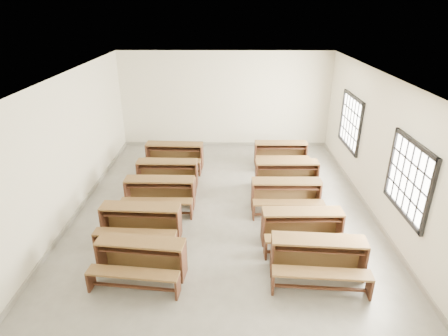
{
  "coord_description": "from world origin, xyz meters",
  "views": [
    {
      "loc": [
        0.08,
        -8.11,
        4.6
      ],
      "look_at": [
        0.0,
        0.0,
        1.0
      ],
      "focal_mm": 30.0,
      "sensor_mm": 36.0,
      "label": 1
    }
  ],
  "objects_px": {
    "desk_set_2": "(160,191)",
    "desk_set_6": "(302,225)",
    "desk_set_4": "(174,154)",
    "desk_set_7": "(286,193)",
    "desk_set_0": "(141,256)",
    "desk_set_3": "(167,172)",
    "desk_set_1": "(141,220)",
    "desk_set_8": "(287,173)",
    "desk_set_9": "(281,152)",
    "desk_set_5": "(318,255)"
  },
  "relations": [
    {
      "from": "desk_set_3",
      "to": "desk_set_6",
      "type": "bearing_deg",
      "value": -39.15
    },
    {
      "from": "desk_set_4",
      "to": "desk_set_7",
      "type": "distance_m",
      "value": 3.87
    },
    {
      "from": "desk_set_5",
      "to": "desk_set_1",
      "type": "bearing_deg",
      "value": 165.34
    },
    {
      "from": "desk_set_8",
      "to": "desk_set_4",
      "type": "bearing_deg",
      "value": 157.08
    },
    {
      "from": "desk_set_1",
      "to": "desk_set_7",
      "type": "xyz_separation_m",
      "value": [
        3.22,
        1.26,
        -0.0
      ]
    },
    {
      "from": "desk_set_2",
      "to": "desk_set_9",
      "type": "height_order",
      "value": "desk_set_2"
    },
    {
      "from": "desk_set_3",
      "to": "desk_set_8",
      "type": "height_order",
      "value": "desk_set_8"
    },
    {
      "from": "desk_set_1",
      "to": "desk_set_2",
      "type": "relative_size",
      "value": 1.01
    },
    {
      "from": "desk_set_1",
      "to": "desk_set_9",
      "type": "relative_size",
      "value": 1.07
    },
    {
      "from": "desk_set_2",
      "to": "desk_set_5",
      "type": "distance_m",
      "value": 4.1
    },
    {
      "from": "desk_set_3",
      "to": "desk_set_7",
      "type": "height_order",
      "value": "desk_set_7"
    },
    {
      "from": "desk_set_8",
      "to": "desk_set_9",
      "type": "xyz_separation_m",
      "value": [
        0.05,
        1.58,
        -0.02
      ]
    },
    {
      "from": "desk_set_8",
      "to": "desk_set_9",
      "type": "relative_size",
      "value": 1.05
    },
    {
      "from": "desk_set_4",
      "to": "desk_set_6",
      "type": "xyz_separation_m",
      "value": [
        3.12,
        -3.86,
        -0.01
      ]
    },
    {
      "from": "desk_set_0",
      "to": "desk_set_8",
      "type": "distance_m",
      "value": 4.77
    },
    {
      "from": "desk_set_1",
      "to": "desk_set_5",
      "type": "relative_size",
      "value": 0.98
    },
    {
      "from": "desk_set_8",
      "to": "desk_set_5",
      "type": "bearing_deg",
      "value": -89.61
    },
    {
      "from": "desk_set_6",
      "to": "desk_set_8",
      "type": "relative_size",
      "value": 0.99
    },
    {
      "from": "desk_set_0",
      "to": "desk_set_4",
      "type": "bearing_deg",
      "value": 96.87
    },
    {
      "from": "desk_set_0",
      "to": "desk_set_4",
      "type": "xyz_separation_m",
      "value": [
        -0.03,
        4.91,
        0.03
      ]
    },
    {
      "from": "desk_set_0",
      "to": "desk_set_1",
      "type": "height_order",
      "value": "desk_set_1"
    },
    {
      "from": "desk_set_7",
      "to": "desk_set_8",
      "type": "relative_size",
      "value": 0.98
    },
    {
      "from": "desk_set_3",
      "to": "desk_set_5",
      "type": "distance_m",
      "value": 4.87
    },
    {
      "from": "desk_set_5",
      "to": "desk_set_7",
      "type": "height_order",
      "value": "desk_set_5"
    },
    {
      "from": "desk_set_2",
      "to": "desk_set_7",
      "type": "height_order",
      "value": "desk_set_2"
    },
    {
      "from": "desk_set_1",
      "to": "desk_set_3",
      "type": "bearing_deg",
      "value": 88.46
    },
    {
      "from": "desk_set_8",
      "to": "desk_set_0",
      "type": "bearing_deg",
      "value": -131.58
    },
    {
      "from": "desk_set_3",
      "to": "desk_set_5",
      "type": "relative_size",
      "value": 0.93
    },
    {
      "from": "desk_set_5",
      "to": "desk_set_4",
      "type": "bearing_deg",
      "value": 127.56
    },
    {
      "from": "desk_set_9",
      "to": "desk_set_1",
      "type": "bearing_deg",
      "value": -131.31
    },
    {
      "from": "desk_set_0",
      "to": "desk_set_1",
      "type": "bearing_deg",
      "value": 108.61
    },
    {
      "from": "desk_set_9",
      "to": "desk_set_2",
      "type": "bearing_deg",
      "value": -141.11
    },
    {
      "from": "desk_set_1",
      "to": "desk_set_8",
      "type": "distance_m",
      "value": 4.16
    },
    {
      "from": "desk_set_9",
      "to": "desk_set_3",
      "type": "bearing_deg",
      "value": -155.26
    },
    {
      "from": "desk_set_5",
      "to": "desk_set_9",
      "type": "bearing_deg",
      "value": 94.16
    },
    {
      "from": "desk_set_0",
      "to": "desk_set_8",
      "type": "height_order",
      "value": "desk_set_8"
    },
    {
      "from": "desk_set_4",
      "to": "desk_set_5",
      "type": "bearing_deg",
      "value": -53.5
    },
    {
      "from": "desk_set_1",
      "to": "desk_set_9",
      "type": "distance_m",
      "value": 5.26
    },
    {
      "from": "desk_set_0",
      "to": "desk_set_3",
      "type": "bearing_deg",
      "value": 97.48
    },
    {
      "from": "desk_set_0",
      "to": "desk_set_4",
      "type": "relative_size",
      "value": 0.97
    },
    {
      "from": "desk_set_2",
      "to": "desk_set_3",
      "type": "relative_size",
      "value": 1.03
    },
    {
      "from": "desk_set_4",
      "to": "desk_set_9",
      "type": "relative_size",
      "value": 1.09
    },
    {
      "from": "desk_set_1",
      "to": "desk_set_9",
      "type": "bearing_deg",
      "value": 52.1
    },
    {
      "from": "desk_set_2",
      "to": "desk_set_6",
      "type": "relative_size",
      "value": 1.01
    },
    {
      "from": "desk_set_4",
      "to": "desk_set_7",
      "type": "xyz_separation_m",
      "value": [
        2.99,
        -2.45,
        -0.01
      ]
    },
    {
      "from": "desk_set_1",
      "to": "desk_set_4",
      "type": "distance_m",
      "value": 3.72
    },
    {
      "from": "desk_set_3",
      "to": "desk_set_7",
      "type": "xyz_separation_m",
      "value": [
        3.02,
        -1.19,
        0.01
      ]
    },
    {
      "from": "desk_set_3",
      "to": "desk_set_5",
      "type": "bearing_deg",
      "value": -47.67
    },
    {
      "from": "desk_set_0",
      "to": "desk_set_9",
      "type": "relative_size",
      "value": 1.05
    },
    {
      "from": "desk_set_9",
      "to": "desk_set_8",
      "type": "bearing_deg",
      "value": -92.08
    }
  ]
}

